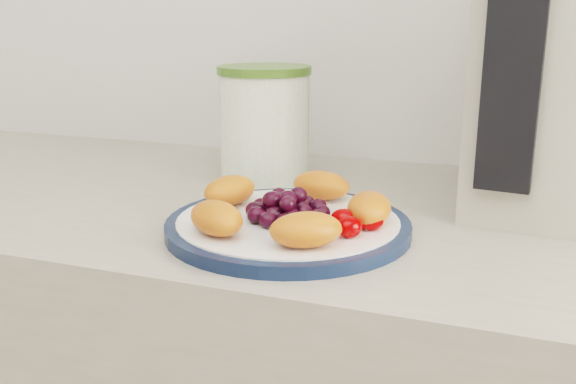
% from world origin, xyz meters
% --- Properties ---
extents(plate_rim, '(0.29, 0.29, 0.01)m').
position_xyz_m(plate_rim, '(-0.10, 1.07, 0.91)').
color(plate_rim, '#101F3D').
rests_on(plate_rim, counter).
extents(plate_face, '(0.26, 0.26, 0.02)m').
position_xyz_m(plate_face, '(-0.10, 1.07, 0.91)').
color(plate_face, white).
rests_on(plate_face, counter).
extents(canister, '(0.18, 0.18, 0.16)m').
position_xyz_m(canister, '(-0.22, 1.29, 0.98)').
color(canister, '#527116').
rests_on(canister, counter).
extents(canister_lid, '(0.19, 0.19, 0.01)m').
position_xyz_m(canister_lid, '(-0.22, 1.29, 1.07)').
color(canister_lid, '#496D27').
rests_on(canister_lid, canister).
extents(appliance_body, '(0.24, 0.31, 0.37)m').
position_xyz_m(appliance_body, '(0.20, 1.31, 1.08)').
color(appliance_body, '#B3AE9C').
rests_on(appliance_body, counter).
extents(appliance_panel, '(0.06, 0.03, 0.27)m').
position_xyz_m(appliance_panel, '(0.13, 1.16, 1.09)').
color(appliance_panel, black).
rests_on(appliance_panel, appliance_body).
extents(fruit_plate, '(0.25, 0.25, 0.04)m').
position_xyz_m(fruit_plate, '(-0.10, 1.07, 0.93)').
color(fruit_plate, '#D9511C').
rests_on(fruit_plate, plate_face).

